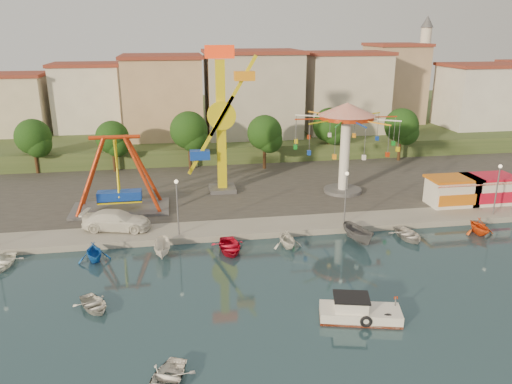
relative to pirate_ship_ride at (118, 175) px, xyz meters
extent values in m
plane|color=#142C37|center=(13.90, -20.56, -4.39)|extent=(200.00, 200.00, 0.00)
cube|color=#9E998E|center=(13.90, 41.44, -4.09)|extent=(200.00, 100.00, 0.60)
cube|color=#4C4944|center=(13.90, 9.44, -3.79)|extent=(90.00, 28.00, 0.01)
cube|color=#384C26|center=(13.90, 46.44, -2.89)|extent=(200.00, 60.00, 3.00)
cube|color=#59595E|center=(0.00, 0.00, -3.64)|extent=(10.00, 5.00, 0.30)
cube|color=#143EB6|center=(0.00, 0.00, -2.19)|extent=(4.50, 1.40, 1.00)
cylinder|color=#B32F0E|center=(0.00, 0.00, 4.01)|extent=(5.00, 0.40, 0.40)
cube|color=#59595E|center=(11.22, 4.81, -3.54)|extent=(3.00, 3.00, 0.50)
cube|color=yellow|center=(11.22, 4.81, 3.71)|extent=(1.00, 1.00, 15.00)
cube|color=#FE350E|center=(11.22, 4.81, 12.01)|extent=(3.20, 0.50, 1.40)
cylinder|color=yellow|center=(11.22, 4.01, 5.21)|extent=(3.20, 0.50, 3.20)
cube|color=yellow|center=(12.50, 3.81, 7.35)|extent=(5.43, 0.35, 8.77)
cube|color=orange|center=(13.78, 3.81, 9.50)|extent=(2.20, 1.20, 1.00)
cylinder|color=#59595E|center=(25.03, 2.07, -3.59)|extent=(4.40, 4.40, 0.40)
cylinder|color=white|center=(25.03, 2.07, 0.71)|extent=(1.10, 1.10, 9.00)
cylinder|color=#B32F0E|center=(25.03, 2.07, 5.01)|extent=(6.00, 6.00, 0.50)
cone|color=red|center=(25.03, 2.07, 5.91)|extent=(6.40, 6.40, 1.40)
cube|color=white|center=(35.17, -4.06, -2.39)|extent=(5.00, 3.00, 2.80)
cube|color=#CF6812|center=(35.17, -4.06, -0.84)|extent=(5.40, 3.40, 0.25)
cube|color=red|center=(35.17, -5.76, -1.19)|extent=(5.00, 0.77, 0.43)
cube|color=white|center=(39.38, -4.06, -2.39)|extent=(5.00, 3.00, 2.80)
cube|color=red|center=(39.38, -4.06, -0.84)|extent=(5.40, 3.40, 0.25)
cube|color=red|center=(39.38, -5.76, -1.19)|extent=(5.00, 0.77, 0.43)
cylinder|color=#59595E|center=(5.90, -7.56, -1.29)|extent=(0.14, 0.14, 5.00)
cylinder|color=#59595E|center=(21.90, -7.56, -1.29)|extent=(0.14, 0.14, 5.00)
cylinder|color=#59595E|center=(37.90, -7.56, -1.29)|extent=(0.14, 0.14, 5.00)
cylinder|color=#382314|center=(-12.10, 16.42, -2.00)|extent=(0.44, 0.44, 3.60)
sphere|color=black|center=(-12.10, 16.42, 1.10)|extent=(4.60, 4.60, 4.60)
cylinder|color=#382314|center=(-2.10, 15.68, -2.09)|extent=(0.44, 0.44, 3.40)
sphere|color=black|center=(-2.10, 15.68, 0.83)|extent=(4.35, 4.35, 4.35)
cylinder|color=#382314|center=(7.90, 15.25, -1.83)|extent=(0.44, 0.44, 3.92)
sphere|color=black|center=(7.90, 15.25, 1.54)|extent=(5.02, 5.02, 5.02)
cylinder|color=#382314|center=(17.90, 13.80, -1.96)|extent=(0.44, 0.44, 3.66)
sphere|color=black|center=(17.90, 13.80, 1.18)|extent=(4.68, 4.68, 4.68)
cylinder|color=#382314|center=(27.90, 16.79, -1.89)|extent=(0.44, 0.44, 3.80)
sphere|color=black|center=(27.90, 16.79, 1.37)|extent=(4.86, 4.86, 4.86)
cylinder|color=#382314|center=(37.90, 14.97, -1.91)|extent=(0.44, 0.44, 3.77)
sphere|color=black|center=(37.90, 14.97, 1.33)|extent=(4.83, 4.83, 4.83)
cube|color=silver|center=(-7.43, 30.82, 2.92)|extent=(12.33, 9.01, 8.63)
cube|color=tan|center=(5.71, 31.40, 4.22)|extent=(11.95, 9.28, 11.23)
cube|color=beige|center=(19.50, 28.24, 3.20)|extent=(12.59, 10.50, 9.20)
cube|color=beige|center=(32.97, 31.64, 3.22)|extent=(10.75, 9.23, 9.24)
cube|color=tan|center=(46.27, 29.77, 4.21)|extent=(12.77, 10.96, 11.21)
cube|color=silver|center=(58.05, 28.21, 4.78)|extent=(8.23, 8.98, 12.36)
cylinder|color=silver|center=(49.90, 33.44, 6.61)|extent=(1.80, 1.80, 16.00)
cylinder|color=#59595E|center=(49.90, 33.44, 11.61)|extent=(2.80, 2.80, 0.30)
cone|color=#59595E|center=(49.90, 33.44, 15.61)|extent=(2.20, 2.20, 2.00)
cube|color=white|center=(17.71, -23.06, -4.07)|extent=(5.73, 3.30, 0.97)
cube|color=#B32F0E|center=(17.71, -23.06, -4.31)|extent=(5.73, 3.30, 0.17)
cube|color=white|center=(17.06, -22.95, -3.26)|extent=(2.49, 2.09, 0.97)
cube|color=black|center=(17.06, -22.95, -2.72)|extent=(2.75, 2.36, 0.13)
torus|color=black|center=(17.71, -24.13, -3.91)|extent=(0.85, 0.41, 0.82)
torus|color=black|center=(19.22, -24.08, -3.91)|extent=(0.85, 0.41, 0.82)
imported|color=silver|center=(-0.24, -18.73, -4.06)|extent=(3.58, 3.94, 0.67)
imported|color=white|center=(4.80, -27.54, -4.02)|extent=(3.79, 4.31, 0.74)
imported|color=white|center=(0.14, -5.39, -2.87)|extent=(6.75, 3.87, 1.84)
imported|color=white|center=(-8.72, -10.76, -4.00)|extent=(3.22, 4.15, 0.79)
imported|color=blue|center=(-1.28, -10.76, -3.58)|extent=(3.34, 3.65, 1.64)
imported|color=white|center=(4.44, -10.76, -3.71)|extent=(1.47, 3.57, 1.36)
imported|color=red|center=(10.24, -10.76, -3.97)|extent=(3.06, 4.18, 0.85)
imported|color=white|center=(15.47, -10.76, -3.61)|extent=(2.96, 3.30, 1.56)
imported|color=#58575C|center=(22.14, -10.76, -3.60)|extent=(2.54, 4.35, 1.58)
imported|color=silver|center=(27.10, -10.76, -4.00)|extent=(3.08, 4.07, 0.80)
imported|color=#F75316|center=(34.31, -10.76, -3.59)|extent=(2.66, 3.08, 1.61)
camera|label=1|loc=(5.92, -50.93, 14.29)|focal=35.00mm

